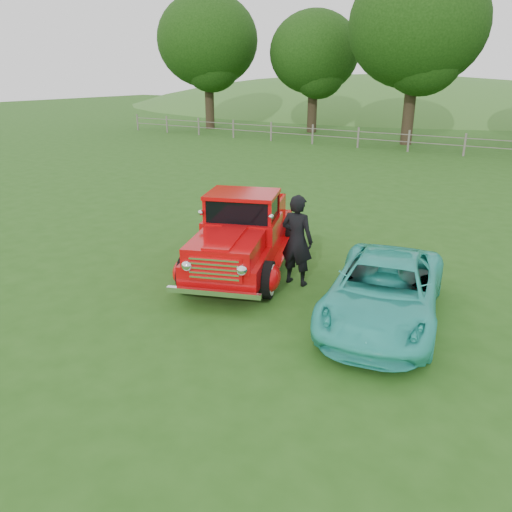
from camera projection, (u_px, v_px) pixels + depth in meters
The scene contains 9 objects.
ground at pixel (228, 314), 9.33m from camera, with size 140.00×140.00×0.00m, color #245115.
distant_hills at pixel (484, 150), 60.21m from camera, with size 116.00×60.00×18.00m.
fence_line at pixel (465, 145), 26.61m from camera, with size 48.00×0.12×1.20m.
tree_far_west at pixel (208, 41), 37.71m from camera, with size 7.60×7.60×9.93m.
tree_mid_west at pixel (314, 53), 35.64m from camera, with size 6.40×6.40×8.46m.
tree_near_west at pixel (418, 25), 28.84m from camera, with size 8.00×8.00×10.42m.
red_pickup at pixel (243, 234), 11.31m from camera, with size 3.41×5.28×1.78m.
teal_sedan at pixel (384, 291), 8.93m from camera, with size 1.89×4.11×1.14m, color #2FBDAD.
man at pixel (297, 240), 10.35m from camera, with size 0.71×0.46×1.94m, color black.
Camera 1 is at (4.89, -6.82, 4.25)m, focal length 35.00 mm.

